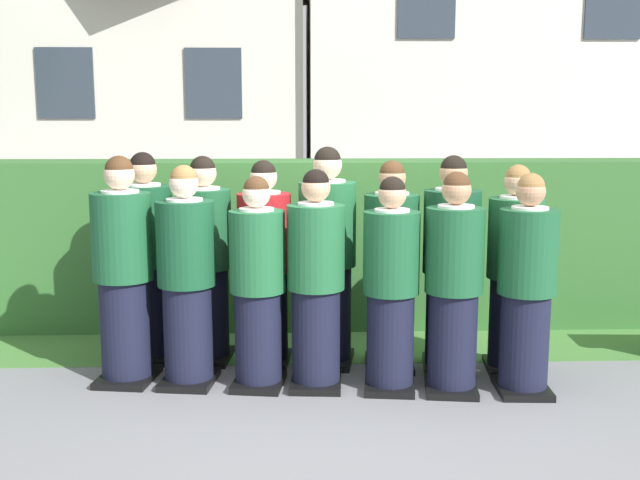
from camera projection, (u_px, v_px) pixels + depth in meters
name	position (u px, v px, depth m)	size (l,w,h in m)	color
ground_plane	(321.00, 386.00, 5.59)	(60.00, 60.00, 0.00)	slate
student_front_row_0	(124.00, 276.00, 5.58)	(0.45, 0.56, 1.69)	black
student_front_row_1	(187.00, 282.00, 5.53)	(0.43, 0.54, 1.63)	black
student_front_row_2	(258.00, 288.00, 5.49)	(0.42, 0.52, 1.55)	black
student_front_row_3	(316.00, 285.00, 5.48)	(0.42, 0.52, 1.60)	black
student_front_row_4	(391.00, 290.00, 5.43)	(0.41, 0.52, 1.55)	black
student_front_row_5	(454.00, 289.00, 5.39)	(0.43, 0.50, 1.59)	black
student_front_row_6	(526.00, 290.00, 5.36)	(0.41, 0.47, 1.58)	black
student_rear_row_0	(146.00, 262.00, 6.12)	(0.45, 0.53, 1.69)	black
student_rear_row_1	(205.00, 265.00, 6.08)	(0.43, 0.51, 1.66)	black
student_in_red_blazer	(265.00, 268.00, 6.01)	(0.42, 0.53, 1.63)	black
student_rear_row_3	(327.00, 262.00, 6.00)	(0.48, 0.55, 1.74)	black
student_rear_row_4	(391.00, 270.00, 5.91)	(0.43, 0.50, 1.64)	black
student_rear_row_5	(451.00, 269.00, 5.86)	(0.45, 0.55, 1.68)	black
student_rear_row_6	(514.00, 274.00, 5.83)	(0.42, 0.53, 1.61)	black
hedge	(314.00, 243.00, 7.18)	(8.25, 0.70, 1.56)	#33662D
school_building_annex	(157.00, 66.00, 13.51)	(5.50, 3.30, 5.57)	beige
lawn_strip	(317.00, 347.00, 6.52)	(8.25, 0.90, 0.01)	#477A38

